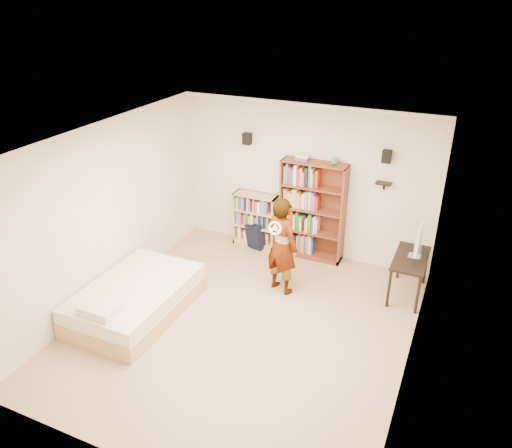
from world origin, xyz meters
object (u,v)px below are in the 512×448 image
(computer_desk, at_px, (408,276))
(daybed, at_px, (135,296))
(tall_bookshelf, at_px, (312,211))
(low_bookshelf, at_px, (255,220))
(person, at_px, (282,246))

(computer_desk, bearing_deg, daybed, -149.26)
(tall_bookshelf, relative_size, low_bookshelf, 1.76)
(tall_bookshelf, xyz_separation_m, person, (-0.08, -1.23, -0.10))
(computer_desk, height_order, person, person)
(daybed, relative_size, person, 1.25)
(tall_bookshelf, height_order, low_bookshelf, tall_bookshelf)
(low_bookshelf, bearing_deg, tall_bookshelf, -0.64)
(tall_bookshelf, distance_m, low_bookshelf, 1.15)
(tall_bookshelf, bearing_deg, computer_desk, -17.34)
(person, bearing_deg, tall_bookshelf, -74.18)
(low_bookshelf, xyz_separation_m, daybed, (-0.72, -2.69, -0.21))
(daybed, xyz_separation_m, person, (1.72, 1.45, 0.50))
(tall_bookshelf, distance_m, daybed, 3.28)
(tall_bookshelf, distance_m, person, 1.23)
(low_bookshelf, distance_m, daybed, 2.79)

